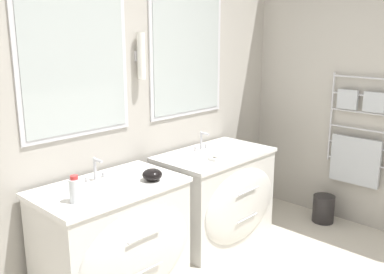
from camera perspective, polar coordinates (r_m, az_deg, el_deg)
wall_back at (r=3.36m, az=-10.62°, el=5.04°), size 5.55×0.14×2.60m
wall_right at (r=4.33m, az=19.60°, el=6.07°), size 0.13×3.51×2.60m
vanity_left at (r=3.14m, az=-10.22°, el=-13.20°), size 1.03×0.69×0.79m
vanity_right at (r=3.84m, az=3.46°, el=-7.83°), size 1.03×0.69×0.79m
faucet_left at (r=3.11m, az=-12.71°, el=-4.29°), size 0.17×0.10×0.16m
faucet_right at (r=3.82m, az=1.34°, el=-0.58°), size 0.17×0.10×0.16m
toiletry_bottle at (r=2.74m, az=-15.34°, el=-6.82°), size 0.07×0.07×0.17m
amenity_bowl at (r=3.05m, az=-5.33°, el=-5.03°), size 0.14×0.14×0.09m
soap_dish at (r=3.53m, az=3.19°, el=-2.78°), size 0.11×0.08×0.04m
waste_bin at (r=4.43m, az=17.12°, el=-9.05°), size 0.21×0.21×0.27m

